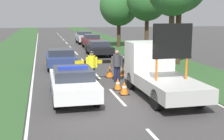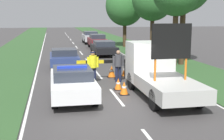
# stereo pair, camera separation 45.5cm
# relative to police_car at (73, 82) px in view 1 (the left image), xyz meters

# --- Properties ---
(ground_plane) EXTENTS (160.00, 160.00, 0.00)m
(ground_plane) POSITION_rel_police_car_xyz_m (1.97, -1.00, -0.73)
(ground_plane) COLOR #3D3A3A
(lane_markings) EXTENTS (7.76, 70.48, 0.01)m
(lane_markings) POSITION_rel_police_car_xyz_m (1.97, 16.45, -0.73)
(lane_markings) COLOR silver
(lane_markings) RESTS_ON ground
(grass_verge_left) EXTENTS (4.60, 120.00, 0.03)m
(grass_verge_left) POSITION_rel_police_car_xyz_m (-4.27, 19.00, -0.72)
(grass_verge_left) COLOR #2D5128
(grass_verge_left) RESTS_ON ground
(grass_verge_right) EXTENTS (4.60, 120.00, 0.03)m
(grass_verge_right) POSITION_rel_police_car_xyz_m (8.20, 19.00, -0.72)
(grass_verge_right) COLOR #2D5128
(grass_verge_right) RESTS_ON ground
(police_car) EXTENTS (1.88, 4.96, 1.48)m
(police_car) POSITION_rel_police_car_xyz_m (0.00, 0.00, 0.00)
(police_car) COLOR white
(police_car) RESTS_ON ground
(work_truck) EXTENTS (2.08, 5.59, 3.33)m
(work_truck) POSITION_rel_police_car_xyz_m (3.93, -0.14, 0.39)
(work_truck) COLOR white
(work_truck) RESTS_ON ground
(road_barrier) EXTENTS (3.10, 0.08, 1.14)m
(road_barrier) POSITION_rel_police_car_xyz_m (2.04, 3.68, 0.22)
(road_barrier) COLOR black
(road_barrier) RESTS_ON ground
(police_officer) EXTENTS (0.63, 0.40, 1.76)m
(police_officer) POSITION_rel_police_car_xyz_m (1.30, 2.73, 0.31)
(police_officer) COLOR #191E38
(police_officer) RESTS_ON ground
(pedestrian_civilian) EXTENTS (0.64, 0.40, 1.77)m
(pedestrian_civilian) POSITION_rel_police_car_xyz_m (2.71, 2.83, 0.31)
(pedestrian_civilian) COLOR #191E38
(pedestrian_civilian) RESTS_ON ground
(traffic_cone_near_police) EXTENTS (0.45, 0.45, 0.62)m
(traffic_cone_near_police) POSITION_rel_police_car_xyz_m (2.41, 0.11, -0.42)
(traffic_cone_near_police) COLOR black
(traffic_cone_near_police) RESTS_ON ground
(traffic_cone_centre_front) EXTENTS (0.42, 0.42, 0.59)m
(traffic_cone_centre_front) POSITION_rel_police_car_xyz_m (2.34, 1.10, -0.44)
(traffic_cone_centre_front) COLOR black
(traffic_cone_centre_front) RESTS_ON ground
(traffic_cone_near_truck) EXTENTS (0.41, 0.41, 0.56)m
(traffic_cone_near_truck) POSITION_rel_police_car_xyz_m (0.03, 3.20, -0.45)
(traffic_cone_near_truck) COLOR black
(traffic_cone_near_truck) RESTS_ON ground
(traffic_cone_behind_barrier) EXTENTS (0.51, 0.51, 0.71)m
(traffic_cone_behind_barrier) POSITION_rel_police_car_xyz_m (2.61, 4.24, -0.38)
(traffic_cone_behind_barrier) COLOR black
(traffic_cone_behind_barrier) RESTS_ON ground
(traffic_cone_lane_edge) EXTENTS (0.52, 0.52, 0.72)m
(traffic_cone_lane_edge) POSITION_rel_police_car_xyz_m (3.49, 4.41, -0.37)
(traffic_cone_lane_edge) COLOR black
(traffic_cone_lane_edge) RESTS_ON ground
(queued_car_hatch_blue) EXTENTS (1.92, 3.97, 1.35)m
(queued_car_hatch_blue) POSITION_rel_police_car_xyz_m (-0.02, 8.11, -0.01)
(queued_car_hatch_blue) COLOR navy
(queued_car_hatch_blue) RESTS_ON ground
(queued_car_sedan_black) EXTENTS (1.94, 4.64, 1.34)m
(queued_car_sedan_black) POSITION_rel_police_car_xyz_m (3.83, 14.40, -0.02)
(queued_car_sedan_black) COLOR black
(queued_car_sedan_black) RESTS_ON ground
(queued_car_wagon_maroon) EXTENTS (1.74, 4.42, 1.55)m
(queued_car_wagon_maroon) POSITION_rel_police_car_xyz_m (4.14, 20.65, 0.09)
(queued_car_wagon_maroon) COLOR maroon
(queued_car_wagon_maroon) RESTS_ON ground
(queued_car_sedan_silver) EXTENTS (1.83, 4.58, 1.56)m
(queued_car_sedan_silver) POSITION_rel_police_car_xyz_m (4.13, 26.68, 0.10)
(queued_car_sedan_silver) COLOR #B2B2B7
(queued_car_sedan_silver) RESTS_ON ground
(roadside_tree_mid_left) EXTENTS (4.36, 4.36, 6.98)m
(roadside_tree_mid_left) POSITION_rel_police_car_xyz_m (7.44, 21.33, 3.95)
(roadside_tree_mid_left) COLOR #42301E
(roadside_tree_mid_left) RESTS_ON ground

